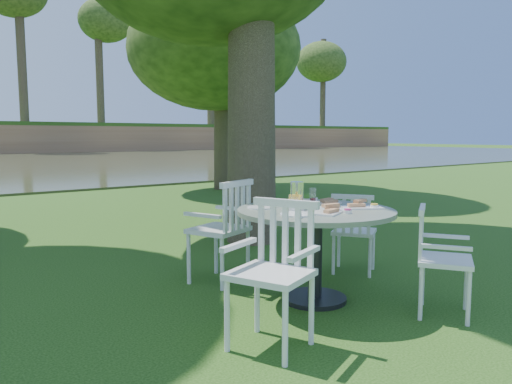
% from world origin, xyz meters
% --- Properties ---
extents(ground, '(140.00, 140.00, 0.00)m').
position_xyz_m(ground, '(0.00, 0.00, 0.00)').
color(ground, '#163A0C').
rests_on(ground, ground).
extents(table, '(1.37, 1.37, 0.82)m').
position_xyz_m(table, '(-0.22, -0.94, 0.66)').
color(table, black).
rests_on(table, ground).
extents(chair_ne, '(0.57, 0.58, 0.85)m').
position_xyz_m(chair_ne, '(0.69, -0.57, 0.50)').
color(chair_ne, white).
rests_on(chair_ne, ground).
extents(chair_nw, '(0.65, 0.63, 1.02)m').
position_xyz_m(chair_nw, '(-0.53, -0.03, 0.60)').
color(chair_nw, white).
rests_on(chair_nw, ground).
extents(chair_sw, '(0.63, 0.64, 1.00)m').
position_xyz_m(chair_sw, '(-1.06, -1.42, 0.59)').
color(chair_sw, white).
rests_on(chair_sw, ground).
extents(chair_se, '(0.60, 0.59, 0.88)m').
position_xyz_m(chair_se, '(0.32, -1.76, 0.52)').
color(chair_se, white).
rests_on(chair_se, ground).
extents(tableware, '(1.04, 0.85, 0.23)m').
position_xyz_m(tableware, '(-0.24, -0.87, 0.86)').
color(tableware, white).
rests_on(tableware, table).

